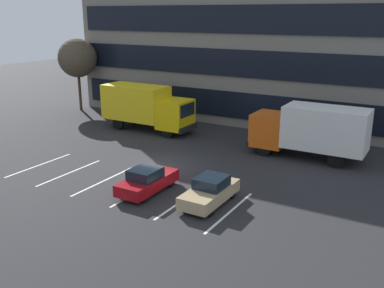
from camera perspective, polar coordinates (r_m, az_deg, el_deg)
name	(u,v)px	position (r m, az deg, el deg)	size (l,w,h in m)	color
ground_plane	(160,166)	(28.83, -4.23, -2.90)	(120.00, 120.00, 0.00)	#262628
office_building	(265,40)	(43.18, 9.57, 13.25)	(34.96, 12.24, 14.40)	slate
lot_markings	(122,185)	(25.94, -9.15, -5.36)	(14.14, 5.40, 0.01)	silver
box_truck_yellow_all	(146,106)	(37.38, -6.06, 5.01)	(8.14, 2.70, 3.77)	yellow
box_truck_orange	(310,129)	(30.84, 15.22, 1.88)	(7.93, 2.63, 3.68)	#D85914
sedan_tan	(210,191)	(23.09, 2.37, -6.19)	(1.68, 4.01, 1.43)	tan
sedan_maroon	(147,181)	(24.62, -5.89, -4.77)	(1.67, 4.00, 1.43)	maroon
bare_tree	(77,58)	(46.23, -14.75, 10.80)	(3.88, 3.88, 7.27)	#473323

